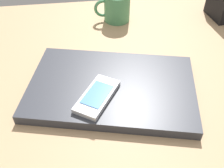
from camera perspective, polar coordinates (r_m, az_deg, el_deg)
name	(u,v)px	position (r cm, az deg, el deg)	size (l,w,h in cm)	color
desk_surface	(109,81)	(63.28, -0.62, 0.54)	(120.00, 80.00, 3.00)	tan
laptop_closed	(112,87)	(58.13, 0.00, -0.67)	(35.75, 22.87, 2.15)	#33353D
cell_phone_on_laptop	(97,96)	(53.92, -3.21, -2.62)	(10.62, 12.43, 1.22)	silver
coffee_mug	(116,7)	(82.29, 0.93, 16.14)	(10.76, 7.69, 8.12)	#4C9360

